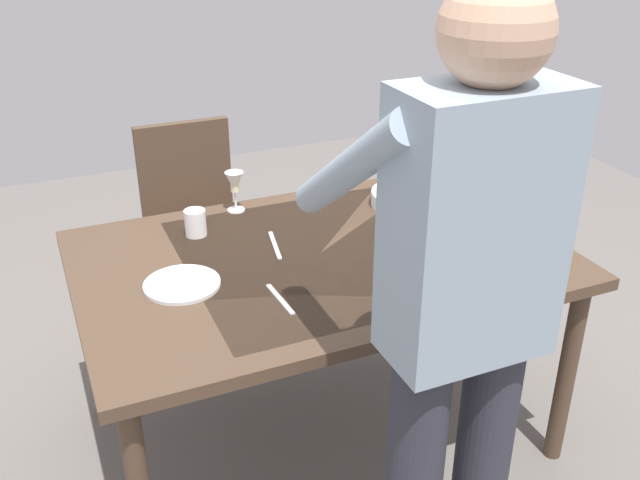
% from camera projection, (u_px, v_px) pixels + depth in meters
% --- Properties ---
extents(ground_plane, '(6.00, 6.00, 0.00)m').
position_uv_depth(ground_plane, '(320.00, 429.00, 2.66)').
color(ground_plane, '#66605B').
extents(dining_table, '(1.55, 1.03, 0.74)m').
position_uv_depth(dining_table, '(320.00, 272.00, 2.36)').
color(dining_table, '#4C3828').
rests_on(dining_table, ground_plane).
extents(chair_near, '(0.40, 0.40, 0.91)m').
position_uv_depth(chair_near, '(194.00, 216.00, 3.08)').
color(chair_near, '#352114').
rests_on(chair_near, ground_plane).
extents(person_server, '(0.42, 0.61, 1.69)m').
position_uv_depth(person_server, '(461.00, 312.00, 1.59)').
color(person_server, '#2D2D38').
rests_on(person_server, ground_plane).
extents(wine_bottle, '(0.07, 0.07, 0.30)m').
position_uv_depth(wine_bottle, '(471.00, 239.00, 2.18)').
color(wine_bottle, black).
rests_on(wine_bottle, dining_table).
extents(wine_glass_left, '(0.07, 0.07, 0.15)m').
position_uv_depth(wine_glass_left, '(414.00, 210.00, 2.38)').
color(wine_glass_left, white).
rests_on(wine_glass_left, dining_table).
extents(wine_glass_right, '(0.07, 0.07, 0.15)m').
position_uv_depth(wine_glass_right, '(235.00, 184.00, 2.59)').
color(wine_glass_right, white).
rests_on(wine_glass_right, dining_table).
extents(water_cup_near_left, '(0.08, 0.08, 0.10)m').
position_uv_depth(water_cup_near_left, '(465.00, 184.00, 2.73)').
color(water_cup_near_left, silver).
rests_on(water_cup_near_left, dining_table).
extents(water_cup_near_right, '(0.07, 0.07, 0.09)m').
position_uv_depth(water_cup_near_right, '(195.00, 223.00, 2.43)').
color(water_cup_near_right, silver).
rests_on(water_cup_near_right, dining_table).
extents(water_cup_far_left, '(0.07, 0.07, 0.10)m').
position_uv_depth(water_cup_far_left, '(419.00, 169.00, 2.88)').
color(water_cup_far_left, silver).
rests_on(water_cup_far_left, dining_table).
extents(serving_bowl_pasta, '(0.30, 0.30, 0.07)m').
position_uv_depth(serving_bowl_pasta, '(411.00, 197.00, 2.66)').
color(serving_bowl_pasta, silver).
rests_on(serving_bowl_pasta, dining_table).
extents(dinner_plate_near, '(0.23, 0.23, 0.01)m').
position_uv_depth(dinner_plate_near, '(182.00, 284.00, 2.14)').
color(dinner_plate_near, silver).
rests_on(dinner_plate_near, dining_table).
extents(table_knife, '(0.05, 0.20, 0.00)m').
position_uv_depth(table_knife, '(275.00, 245.00, 2.38)').
color(table_knife, silver).
rests_on(table_knife, dining_table).
extents(table_fork, '(0.02, 0.18, 0.00)m').
position_uv_depth(table_fork, '(280.00, 299.00, 2.07)').
color(table_fork, silver).
rests_on(table_fork, dining_table).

